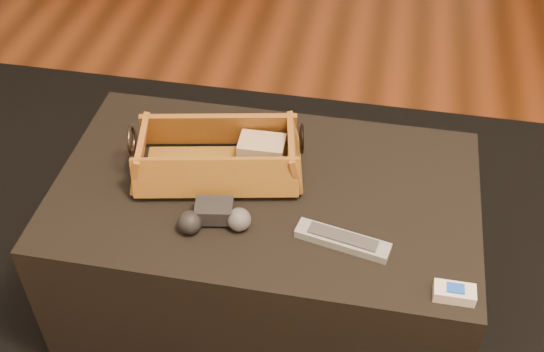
% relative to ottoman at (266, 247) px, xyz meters
% --- Properties ---
extents(floor, '(5.00, 5.50, 0.01)m').
position_rel_ottoman_xyz_m(floor, '(-0.05, 0.04, -0.23)').
color(floor, brown).
rests_on(floor, ground).
extents(area_rug, '(2.60, 2.00, 0.01)m').
position_rel_ottoman_xyz_m(area_rug, '(-0.00, -0.05, -0.22)').
color(area_rug, black).
rests_on(area_rug, floor).
extents(ottoman, '(1.00, 0.60, 0.42)m').
position_rel_ottoman_xyz_m(ottoman, '(0.00, 0.00, 0.00)').
color(ottoman, black).
rests_on(ottoman, area_rug).
extents(tv_remote, '(0.21, 0.11, 0.02)m').
position_rel_ottoman_xyz_m(tv_remote, '(-0.14, 0.01, 0.23)').
color(tv_remote, black).
rests_on(tv_remote, wicker_basket).
extents(cloth_bundle, '(0.11, 0.08, 0.06)m').
position_rel_ottoman_xyz_m(cloth_bundle, '(-0.02, 0.08, 0.25)').
color(cloth_bundle, tan).
rests_on(cloth_bundle, wicker_basket).
extents(wicker_basket, '(0.43, 0.28, 0.14)m').
position_rel_ottoman_xyz_m(wicker_basket, '(-0.12, 0.03, 0.26)').
color(wicker_basket, '#A06F24').
rests_on(wicker_basket, ottoman).
extents(game_controller, '(0.17, 0.11, 0.05)m').
position_rel_ottoman_xyz_m(game_controller, '(-0.09, -0.14, 0.24)').
color(game_controller, black).
rests_on(game_controller, ottoman).
extents(silver_remote, '(0.21, 0.09, 0.02)m').
position_rel_ottoman_xyz_m(silver_remote, '(0.20, -0.14, 0.22)').
color(silver_remote, gray).
rests_on(silver_remote, ottoman).
extents(cream_gadget, '(0.08, 0.04, 0.03)m').
position_rel_ottoman_xyz_m(cream_gadget, '(0.43, -0.24, 0.22)').
color(cream_gadget, beige).
rests_on(cream_gadget, ottoman).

